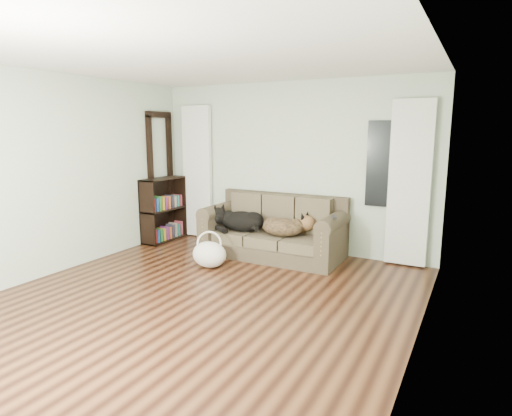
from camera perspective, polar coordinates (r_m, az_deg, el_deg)
The scene contains 15 objects.
floor at distance 4.87m, azimuth -7.81°, elevation -12.31°, with size 5.00×5.00×0.00m, color black.
ceiling at distance 4.55m, azimuth -8.65°, elevation 19.50°, with size 5.00×5.00×0.00m, color white.
wall_back at distance 6.70m, azimuth 4.51°, elevation 5.47°, with size 4.50×0.04×2.60m, color #B3BBAF.
wall_left at distance 6.13m, azimuth -25.54°, elevation 4.03°, with size 0.04×5.00×2.60m, color #B3BBAF.
wall_right at distance 3.69m, azimuth 21.31°, elevation 0.79°, with size 0.04×5.00×2.60m, color #B3BBAF.
curtain_left at distance 7.49m, azimuth -7.82°, elevation 4.77°, with size 0.55×0.08×2.25m, color white.
curtain_right at distance 6.15m, azimuth 19.77°, elevation 3.05°, with size 0.55×0.08×2.25m, color white.
window_pane at distance 6.23m, azimuth 16.79°, elevation 5.62°, with size 0.50×0.03×1.20m, color black.
door_casing at distance 7.51m, azimuth -12.56°, elevation 3.87°, with size 0.07×0.60×2.10m, color black.
sofa at distance 6.38m, azimuth 2.16°, elevation -2.49°, with size 2.08×0.90×0.85m, color #2C281D.
dog_black_lab at distance 6.55m, azimuth -2.21°, elevation -1.87°, with size 0.71×0.50×0.30m, color black.
dog_shepherd at distance 6.24m, azimuth 3.98°, elevation -2.43°, with size 0.64×0.45×0.28m, color black.
tv_remote at distance 5.80m, azimuth 10.36°, elevation -1.13°, with size 0.05×0.16×0.02m, color black.
tote_bag at distance 5.96m, azimuth -6.23°, elevation -6.36°, with size 0.49×0.38×0.36m, color silver.
bookshelf at distance 7.46m, azimuth -12.19°, elevation -0.44°, with size 0.32×0.86×1.07m, color black.
Camera 1 is at (2.65, -3.63, 1.87)m, focal length 30.00 mm.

